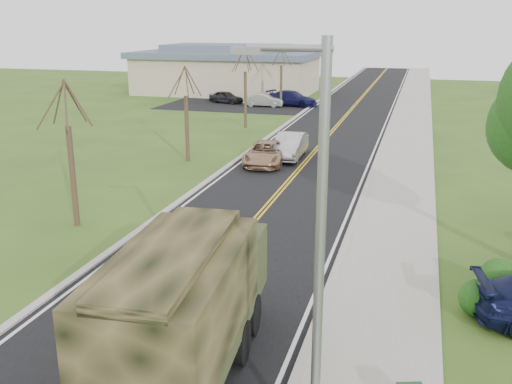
% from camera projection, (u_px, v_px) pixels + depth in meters
% --- Properties ---
extents(road, '(8.00, 120.00, 0.01)m').
position_uv_depth(road, '(342.00, 120.00, 49.68)').
color(road, black).
rests_on(road, ground).
extents(curb_right, '(0.30, 120.00, 0.12)m').
position_uv_depth(curb_right, '(391.00, 121.00, 48.56)').
color(curb_right, '#9E998E').
rests_on(curb_right, ground).
extents(sidewalk_right, '(3.20, 120.00, 0.10)m').
position_uv_depth(sidewalk_right, '(412.00, 122.00, 48.10)').
color(sidewalk_right, '#9E998E').
rests_on(sidewalk_right, ground).
extents(curb_left, '(0.30, 120.00, 0.10)m').
position_uv_depth(curb_left, '(296.00, 117.00, 50.77)').
color(curb_left, '#9E998E').
rests_on(curb_left, ground).
extents(street_light, '(1.65, 0.22, 8.00)m').
position_uv_depth(street_light, '(314.00, 249.00, 9.84)').
color(street_light, gray).
rests_on(street_light, ground).
extents(bare_tree_a, '(1.93, 2.26, 6.08)m').
position_uv_depth(bare_tree_a, '(72.00, 164.00, 23.18)').
color(bare_tree_a, '#38281C').
rests_on(bare_tree_a, ground).
extents(bare_tree_b, '(1.83, 2.14, 5.73)m').
position_uv_depth(bare_tree_b, '(187.00, 121.00, 34.27)').
color(bare_tree_b, '#38281C').
rests_on(bare_tree_b, ground).
extents(bare_tree_c, '(2.04, 2.39, 6.42)m').
position_uv_depth(bare_tree_c, '(245.00, 93.00, 45.23)').
color(bare_tree_c, '#38281C').
rests_on(bare_tree_c, ground).
extents(bare_tree_d, '(1.88, 2.20, 5.91)m').
position_uv_depth(bare_tree_d, '(281.00, 81.00, 56.34)').
color(bare_tree_d, '#38281C').
rests_on(bare_tree_d, ground).
extents(commercial_building, '(25.50, 21.50, 5.65)m').
position_uv_depth(commercial_building, '(228.00, 70.00, 67.86)').
color(commercial_building, tan).
rests_on(commercial_building, ground).
extents(military_truck, '(3.12, 7.41, 3.60)m').
position_uv_depth(military_truck, '(186.00, 299.00, 13.13)').
color(military_truck, black).
rests_on(military_truck, ground).
extents(suv_champagne, '(2.64, 4.99, 1.34)m').
position_uv_depth(suv_champagne, '(266.00, 153.00, 34.02)').
color(suv_champagne, '#A57E5D').
rests_on(suv_champagne, ground).
extents(sedan_silver, '(1.71, 4.67, 1.53)m').
position_uv_depth(sedan_silver, '(290.00, 146.00, 35.56)').
color(sedan_silver, '#B7B7BC').
rests_on(sedan_silver, ground).
extents(lot_car_dark, '(4.00, 2.47, 1.27)m').
position_uv_depth(lot_car_dark, '(226.00, 97.00, 59.57)').
color(lot_car_dark, black).
rests_on(lot_car_dark, ground).
extents(lot_car_silver, '(4.05, 1.66, 1.31)m').
position_uv_depth(lot_car_silver, '(264.00, 100.00, 57.16)').
color(lot_car_silver, '#A9A8AD').
rests_on(lot_car_silver, ground).
extents(lot_car_navy, '(5.55, 3.24, 1.51)m').
position_uv_depth(lot_car_navy, '(292.00, 98.00, 57.59)').
color(lot_car_navy, '#10103B').
rests_on(lot_car_navy, ground).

